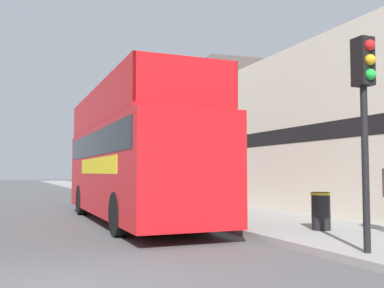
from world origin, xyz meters
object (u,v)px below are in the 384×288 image
object	(u,v)px
lamp_post_nearest	(228,110)
lamp_post_second	(137,133)
traffic_signal	(365,94)
parked_car_ahead_of_bus	(104,191)
litter_bin	(321,210)
tour_bus	(133,162)

from	to	relation	value
lamp_post_nearest	lamp_post_second	size ratio (longest dim) A/B	0.99
traffic_signal	lamp_post_second	size ratio (longest dim) A/B	0.81
parked_car_ahead_of_bus	litter_bin	world-z (taller)	parked_car_ahead_of_bus
lamp_post_second	litter_bin	xyz separation A→B (m)	(1.37, -11.29, -2.71)
parked_car_ahead_of_bus	litter_bin	bearing A→B (deg)	-73.25
tour_bus	lamp_post_second	world-z (taller)	lamp_post_second
lamp_post_nearest	litter_bin	size ratio (longest dim) A/B	5.08
lamp_post_nearest	parked_car_ahead_of_bus	bearing A→B (deg)	101.33
parked_car_ahead_of_bus	litter_bin	xyz separation A→B (m)	(2.86, -11.44, -0.06)
traffic_signal	litter_bin	distance (m)	3.78
tour_bus	litter_bin	world-z (taller)	tour_bus
lamp_post_nearest	lamp_post_second	xyz separation A→B (m)	(-0.27, 8.64, 0.03)
tour_bus	litter_bin	distance (m)	5.88
lamp_post_nearest	tour_bus	bearing A→B (deg)	138.38
parked_car_ahead_of_bus	lamp_post_second	size ratio (longest dim) A/B	1.00
traffic_signal	litter_bin	world-z (taller)	traffic_signal
parked_car_ahead_of_bus	litter_bin	size ratio (longest dim) A/B	5.16
tour_bus	parked_car_ahead_of_bus	distance (m)	6.89
tour_bus	traffic_signal	bearing A→B (deg)	-73.56
lamp_post_nearest	traffic_signal	bearing A→B (deg)	-91.42
traffic_signal	lamp_post_nearest	size ratio (longest dim) A/B	0.82
litter_bin	tour_bus	bearing A→B (deg)	125.80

